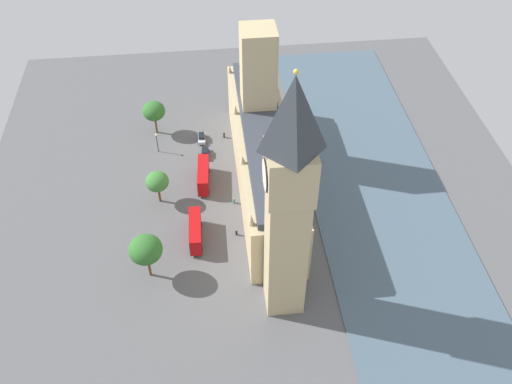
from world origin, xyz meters
TOP-DOWN VIEW (x-y plane):
  - ground_plane at (0.00, 0.00)m, footprint 128.73×128.73m
  - river_thames at (-28.65, 0.00)m, footprint 31.95×115.85m
  - parliament_building at (-1.99, -1.69)m, footprint 12.01×58.73m
  - clock_tower at (-1.92, 33.62)m, footprint 7.94×7.94m
  - car_silver_midblock at (11.93, -18.20)m, footprint 2.06×4.41m
  - car_blue_under_trees at (11.32, -12.07)m, footprint 2.08×4.57m
  - double_decker_bus_leading at (12.07, -1.84)m, footprint 3.19×10.64m
  - double_decker_bus_corner at (14.57, 15.81)m, footprint 2.81×10.54m
  - pedestrian_kerbside at (5.72, 15.57)m, footprint 0.67×0.64m
  - pedestrian_near_tower at (6.03, -18.83)m, footprint 0.53×0.63m
  - pedestrian_opposite_hall at (5.44, 5.70)m, footprint 0.47×0.57m
  - plane_tree_far_end at (24.18, 24.53)m, footprint 6.71×6.71m
  - plane_tree_trailing at (23.65, -22.99)m, footprint 5.82×5.82m
  - plane_tree_by_river_gate at (22.49, 3.12)m, footprint 5.29×5.29m
  - street_lamp_slot_10 at (23.14, -14.94)m, footprint 0.56×0.56m

SIDE VIEW (x-z plane):
  - ground_plane at x=0.00m, z-range 0.00..0.00m
  - river_thames at x=-28.65m, z-range 0.00..0.25m
  - pedestrian_opposite_hall at x=5.44m, z-range -0.08..1.42m
  - pedestrian_kerbside at x=5.72m, z-range -0.08..1.51m
  - pedestrian_near_tower at x=6.03m, z-range -0.08..1.59m
  - car_blue_under_trees at x=11.32m, z-range 0.02..1.76m
  - car_silver_midblock at x=11.93m, z-range 0.02..1.76m
  - double_decker_bus_leading at x=12.07m, z-range 0.26..5.01m
  - double_decker_bus_corner at x=14.57m, z-range 0.26..5.01m
  - street_lamp_slot_10 at x=23.14m, z-range 1.18..6.84m
  - plane_tree_by_river_gate at x=22.49m, z-range 1.91..10.32m
  - plane_tree_trailing at x=23.65m, z-range 2.18..11.58m
  - plane_tree_far_end at x=24.18m, z-range 2.54..13.39m
  - parliament_building at x=-1.99m, z-range -7.96..27.05m
  - clock_tower at x=-1.92m, z-range 0.90..53.29m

